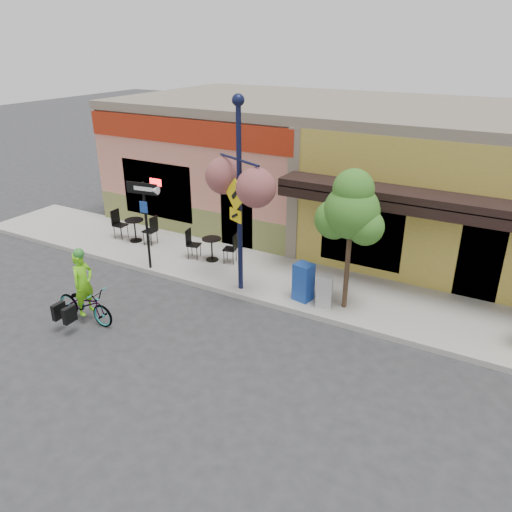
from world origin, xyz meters
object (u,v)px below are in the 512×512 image
(one_way_sign, at_px, (147,226))
(newspaper_box_grey, at_px, (324,291))
(cyclist_rider, at_px, (85,292))
(newspaper_box_blue, at_px, (303,282))
(street_tree, at_px, (349,241))
(lamp_post, at_px, (240,198))
(bicycle, at_px, (85,304))
(building, at_px, (368,169))

(one_way_sign, xyz_separation_m, newspaper_box_grey, (5.47, 0.41, -0.91))
(cyclist_rider, xyz_separation_m, one_way_sign, (-0.52, 2.99, 0.67))
(newspaper_box_blue, distance_m, street_tree, 1.73)
(cyclist_rider, distance_m, lamp_post, 4.52)
(cyclist_rider, distance_m, newspaper_box_blue, 5.53)
(cyclist_rider, distance_m, street_tree, 6.62)
(one_way_sign, bearing_deg, newspaper_box_blue, -2.17)
(street_tree, bearing_deg, one_way_sign, -174.09)
(newspaper_box_blue, bearing_deg, bicycle, -130.50)
(cyclist_rider, bearing_deg, lamp_post, -39.49)
(one_way_sign, height_order, newspaper_box_grey, one_way_sign)
(newspaper_box_grey, xyz_separation_m, street_tree, (0.48, 0.20, 1.42))
(lamp_post, xyz_separation_m, newspaper_box_blue, (1.78, 0.26, -2.09))
(lamp_post, bearing_deg, one_way_sign, -152.11)
(cyclist_rider, xyz_separation_m, newspaper_box_grey, (4.94, 3.40, -0.24))
(building, bearing_deg, newspaper_box_blue, -85.90)
(lamp_post, bearing_deg, cyclist_rider, -104.52)
(one_way_sign, bearing_deg, street_tree, -1.62)
(bicycle, distance_m, newspaper_box_grey, 6.04)
(newspaper_box_grey, bearing_deg, one_way_sign, 169.90)
(one_way_sign, xyz_separation_m, newspaper_box_blue, (4.85, 0.46, -0.82))
(one_way_sign, relative_size, newspaper_box_grey, 3.17)
(newspaper_box_grey, bearing_deg, lamp_post, 170.71)
(bicycle, xyz_separation_m, street_tree, (5.48, 3.60, 1.52))
(lamp_post, relative_size, newspaper_box_blue, 5.09)
(lamp_post, height_order, newspaper_box_grey, lamp_post)
(cyclist_rider, relative_size, one_way_sign, 0.61)
(newspaper_box_blue, distance_m, newspaper_box_grey, 0.62)
(one_way_sign, relative_size, street_tree, 0.72)
(building, relative_size, newspaper_box_blue, 17.81)
(newspaper_box_grey, bearing_deg, street_tree, 8.27)
(cyclist_rider, relative_size, street_tree, 0.44)
(building, xyz_separation_m, newspaper_box_grey, (1.07, -6.44, -1.68))
(building, xyz_separation_m, one_way_sign, (-4.39, -6.85, -0.77))
(bicycle, relative_size, street_tree, 0.48)
(one_way_sign, distance_m, newspaper_box_grey, 5.56)
(building, relative_size, cyclist_rider, 11.24)
(building, xyz_separation_m, bicycle, (-3.92, -9.84, -1.79))
(newspaper_box_blue, height_order, newspaper_box_grey, newspaper_box_blue)
(street_tree, bearing_deg, building, 104.04)
(building, distance_m, cyclist_rider, 10.67)
(bicycle, xyz_separation_m, newspaper_box_grey, (4.99, 3.40, 0.11))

